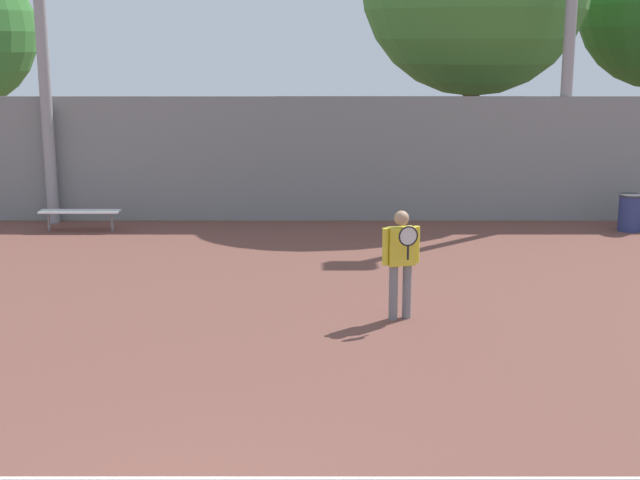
% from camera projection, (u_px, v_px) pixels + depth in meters
% --- Properties ---
extents(tennis_player, '(0.59, 0.48, 1.71)m').
position_uv_depth(tennis_player, '(404.00, 257.00, 13.69)').
color(tennis_player, slate).
rests_on(tennis_player, ground_plane).
extents(bench_courtside_far, '(1.81, 0.40, 0.47)m').
position_uv_depth(bench_courtside_far, '(83.00, 212.00, 20.28)').
color(bench_courtside_far, white).
rests_on(bench_courtside_far, ground_plane).
extents(light_pole_center_back, '(0.90, 0.60, 8.72)m').
position_uv_depth(light_pole_center_back, '(575.00, 5.00, 20.60)').
color(light_pole_center_back, '#939399').
rests_on(light_pole_center_back, ground_plane).
extents(trash_bin, '(0.54, 0.54, 0.84)m').
position_uv_depth(trash_bin, '(634.00, 213.00, 20.24)').
color(trash_bin, navy).
rests_on(trash_bin, ground_plane).
extents(back_fence, '(28.45, 0.06, 2.97)m').
position_uv_depth(back_fence, '(267.00, 159.00, 21.24)').
color(back_fence, gray).
rests_on(back_fence, ground_plane).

